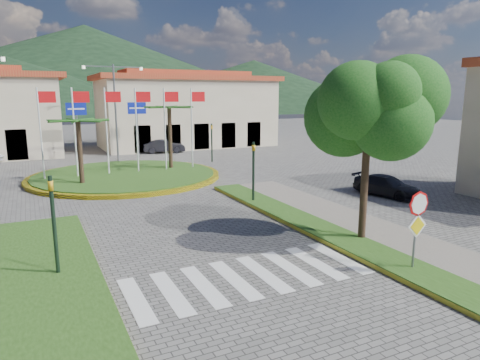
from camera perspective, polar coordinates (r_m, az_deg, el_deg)
name	(u,v)px	position (r m, az deg, el deg)	size (l,w,h in m)	color
ground	(326,343)	(10.55, 11.39, -20.53)	(160.00, 160.00, 0.00)	#5B5956
sidewalk_right	(436,264)	(15.69, 24.68, -10.13)	(4.00, 28.00, 0.15)	gray
verge_right	(410,270)	(14.82, 21.69, -11.09)	(1.60, 28.00, 0.18)	#244714
median_left	(10,290)	(14.13, -28.29, -12.77)	(5.00, 14.00, 0.18)	#244714
crosswalk	(246,277)	(13.54, 0.80, -12.78)	(8.00, 3.00, 0.01)	silver
roundabout_island	(126,175)	(30.04, -14.98, 0.62)	(12.70, 12.70, 6.00)	yellow
stop_sign	(417,218)	(14.33, 22.56, -4.72)	(0.80, 0.11, 2.65)	slate
deciduous_tree	(369,105)	(16.38, 16.83, 9.58)	(3.60, 3.60, 6.80)	black
traffic_light_left	(53,217)	(13.99, -23.62, -4.54)	(0.15, 0.18, 3.20)	black
traffic_light_right	(253,166)	(21.84, 1.80, 1.82)	(0.15, 0.18, 3.20)	black
traffic_light_far	(212,139)	(35.90, -3.79, 5.51)	(0.18, 0.15, 3.20)	black
direction_sign_west	(77,120)	(38.21, -20.92, 7.54)	(1.60, 0.14, 5.20)	slate
direction_sign_east	(137,118)	(39.00, -13.54, 8.03)	(1.60, 0.14, 5.20)	slate
street_lamp_centre	(115,108)	(37.62, -16.28, 9.26)	(4.80, 0.16, 8.00)	slate
building_right	(186,110)	(47.68, -7.16, 9.23)	(19.08, 9.54, 8.05)	#C5B895
hill_far_mid	(87,68)	(168.55, -19.75, 13.85)	(180.00, 180.00, 30.00)	black
hill_far_east	(254,85)	(160.93, 1.86, 12.50)	(120.00, 120.00, 18.00)	black
hill_near_back	(7,86)	(137.11, -28.61, 10.96)	(110.00, 110.00, 16.00)	black
car_dark_a	(25,151)	(43.72, -26.73, 3.51)	(1.27, 3.15, 1.07)	black
car_dark_b	(164,146)	(42.24, -10.11, 4.47)	(1.39, 3.98, 1.31)	black
car_side_right	(387,186)	(25.17, 18.99, -0.73)	(1.57, 3.85, 1.12)	black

